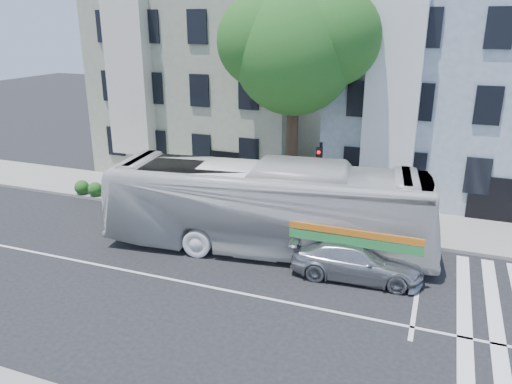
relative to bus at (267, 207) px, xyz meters
The scene contains 9 objects.
ground 4.13m from the bus, 97.41° to the right, with size 120.00×120.00×0.00m, color black.
sidewalk_far 4.69m from the bus, 96.31° to the left, with size 80.00×4.00×0.15m, color gray.
building_left 14.06m from the bus, 123.44° to the left, with size 12.00×10.00×11.00m, color gray.
building_right 13.57m from the bus, 60.06° to the left, with size 12.00×10.00×11.00m, color #8995A4.
street_tree 7.86m from the bus, 94.73° to the left, with size 7.30×5.90×11.10m.
bus is the anchor object (origin of this frame).
sedan 4.13m from the bus, 15.74° to the right, with size 4.73×1.92×1.37m, color #B2B5B9.
hedge 7.73m from the bus, 159.86° to the left, with size 8.50×0.84×0.70m, color #2F5D1E, non-canonical shape.
traffic_signal 2.85m from the bus, 56.11° to the left, with size 0.43×0.53×4.08m.
Camera 1 is at (6.69, -13.91, 8.85)m, focal length 35.00 mm.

